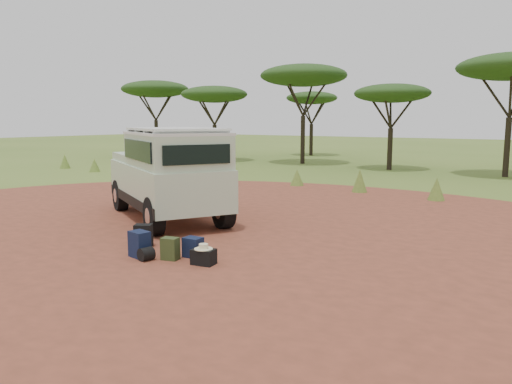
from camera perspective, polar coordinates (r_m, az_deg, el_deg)
The scene contains 13 objects.
ground at distance 12.27m, azimuth -3.86°, elevation -4.96°, with size 140.00×140.00×0.00m, color #557228.
dirt_clearing at distance 12.26m, azimuth -3.86°, elevation -4.94°, with size 23.00×23.00×0.01m, color brown.
grass_fringe at distance 19.65m, azimuth 11.94°, elevation 1.07°, with size 36.60×1.60×0.90m.
acacia_treeline at distance 30.07m, azimuth 21.41°, elevation 11.64°, with size 46.70×13.20×6.26m.
safari_vehicle at distance 14.17m, azimuth -9.98°, elevation 1.85°, with size 5.61×4.41×2.59m.
walking_staff at distance 14.08m, azimuth -8.01°, elevation -0.01°, with size 0.04×0.04×1.64m, color brown.
backpack_black at distance 11.36m, azimuth -12.74°, elevation -4.90°, with size 0.37×0.27×0.51m, color black.
backpack_navy at distance 10.53m, azimuth -13.17°, elevation -5.85°, with size 0.42×0.30×0.55m, color #131C3D.
backpack_olive at distance 10.23m, azimuth -9.79°, elevation -6.42°, with size 0.33×0.24×0.46m, color #33431F.
duffel_navy at distance 10.35m, azimuth -7.20°, elevation -6.30°, with size 0.37×0.28×0.42m, color #131C3D.
hard_case at distance 9.83m, azimuth -6.00°, elevation -7.39°, with size 0.44×0.31×0.31m, color black.
stuff_sack at distance 10.29m, azimuth -12.44°, elevation -6.94°, with size 0.27×0.27×0.27m, color black.
safari_hat at distance 9.78m, azimuth -6.02°, elevation -6.29°, with size 0.36×0.36×0.11m.
Camera 1 is at (7.27, -9.48, 2.79)m, focal length 35.00 mm.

